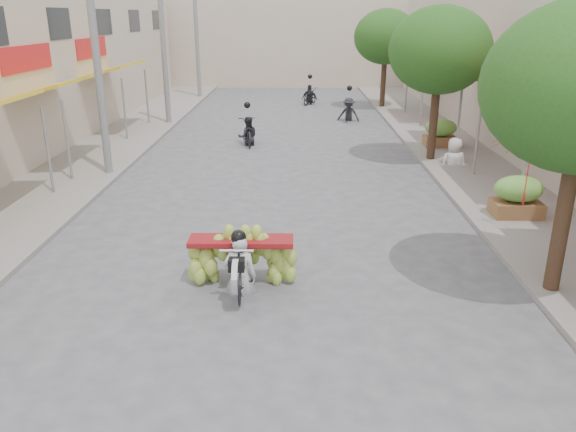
{
  "coord_description": "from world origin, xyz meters",
  "views": [
    {
      "loc": [
        0.64,
        -5.45,
        4.92
      ],
      "look_at": [
        0.49,
        5.16,
        1.1
      ],
      "focal_mm": 35.0,
      "sensor_mm": 36.0,
      "label": 1
    }
  ],
  "objects": [
    {
      "name": "sidewalk_left",
      "position": [
        -7.0,
        15.0,
        0.06
      ],
      "size": [
        4.0,
        60.0,
        0.12
      ],
      "primitive_type": "cube",
      "color": "gray",
      "rests_on": "ground"
    },
    {
      "name": "sidewalk_right",
      "position": [
        7.0,
        15.0,
        0.06
      ],
      "size": [
        4.0,
        60.0,
        0.12
      ],
      "primitive_type": "cube",
      "color": "gray",
      "rests_on": "ground"
    },
    {
      "name": "far_building",
      "position": [
        0.0,
        38.0,
        3.5
      ],
      "size": [
        20.0,
        6.0,
        7.0
      ],
      "primitive_type": "cube",
      "color": "#BFAB97",
      "rests_on": "ground"
    },
    {
      "name": "utility_pole_mid",
      "position": [
        -5.4,
        12.0,
        4.03
      ],
      "size": [
        0.6,
        0.24,
        8.0
      ],
      "color": "slate",
      "rests_on": "ground"
    },
    {
      "name": "utility_pole_far",
      "position": [
        -5.4,
        21.0,
        4.03
      ],
      "size": [
        0.6,
        0.24,
        8.0
      ],
      "color": "slate",
      "rests_on": "ground"
    },
    {
      "name": "utility_pole_back",
      "position": [
        -5.4,
        30.0,
        4.03
      ],
      "size": [
        0.6,
        0.24,
        8.0
      ],
      "color": "slate",
      "rests_on": "ground"
    },
    {
      "name": "street_tree_mid",
      "position": [
        5.4,
        14.0,
        3.78
      ],
      "size": [
        3.4,
        3.4,
        5.25
      ],
      "color": "#3A2719",
      "rests_on": "ground"
    },
    {
      "name": "street_tree_far",
      "position": [
        5.4,
        26.0,
        3.78
      ],
      "size": [
        3.4,
        3.4,
        5.25
      ],
      "color": "#3A2719",
      "rests_on": "ground"
    },
    {
      "name": "produce_crate_mid",
      "position": [
        6.2,
        8.0,
        0.71
      ],
      "size": [
        1.2,
        0.88,
        1.16
      ],
      "color": "brown",
      "rests_on": "ground"
    },
    {
      "name": "produce_crate_far",
      "position": [
        6.2,
        16.0,
        0.71
      ],
      "size": [
        1.2,
        0.88,
        1.16
      ],
      "color": "brown",
      "rests_on": "ground"
    },
    {
      "name": "banana_motorbike",
      "position": [
        -0.39,
        4.13,
        0.71
      ],
      "size": [
        2.2,
        1.9,
        2.12
      ],
      "color": "black",
      "rests_on": "ground"
    },
    {
      "name": "market_umbrella",
      "position": [
        5.92,
        6.89,
        2.44
      ],
      "size": [
        2.36,
        2.36,
        1.67
      ],
      "rotation": [
        0.0,
        0.0,
        0.35
      ],
      "color": "red",
      "rests_on": "ground"
    },
    {
      "name": "pedestrian",
      "position": [
        6.0,
        13.2,
        1.03
      ],
      "size": [
        0.96,
        0.65,
        1.81
      ],
      "rotation": [
        0.0,
        0.0,
        3.28
      ],
      "color": "silver",
      "rests_on": "ground"
    },
    {
      "name": "bg_motorbike_a",
      "position": [
        -1.28,
        16.63,
        0.73
      ],
      "size": [
        0.93,
        1.87,
        1.95
      ],
      "color": "black",
      "rests_on": "ground"
    },
    {
      "name": "bg_motorbike_b",
      "position": [
        3.2,
        22.04,
        0.88
      ],
      "size": [
        1.16,
        1.55,
        1.95
      ],
      "color": "black",
      "rests_on": "ground"
    },
    {
      "name": "bg_motorbike_c",
      "position": [
        1.42,
        27.36,
        0.79
      ],
      "size": [
        1.22,
        1.76,
        1.95
      ],
      "color": "black",
      "rests_on": "ground"
    }
  ]
}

